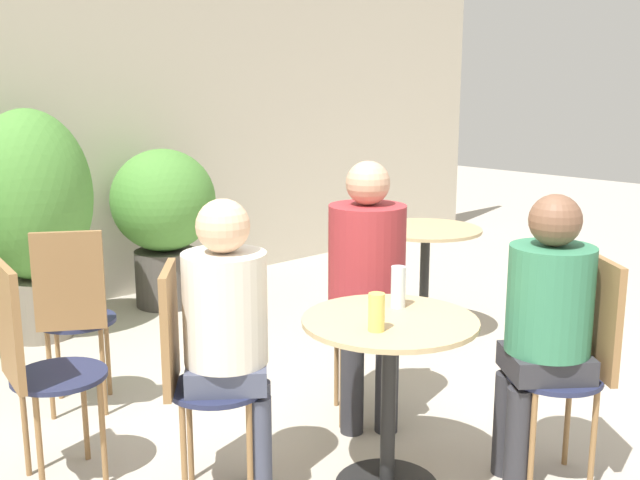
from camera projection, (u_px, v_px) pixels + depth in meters
name	position (u px, v px, depth m)	size (l,w,h in m)	color
cafe_table_near	(389.00, 366.00, 2.94)	(0.69, 0.69, 0.72)	black
cafe_table_far	(425.00, 258.00, 4.72)	(0.70, 0.70, 0.72)	black
bistro_chair_0	(578.00, 351.00, 3.00)	(0.44, 0.43, 0.94)	#232847
bistro_chair_1	(362.00, 301.00, 3.68)	(0.43, 0.44, 0.94)	#232847
bistro_chair_2	(192.00, 363.00, 2.87)	(0.44, 0.43, 0.94)	#232847
bistro_chair_3	(73.00, 305.00, 3.61)	(0.43, 0.43, 0.94)	#232847
bistro_chair_6	(33.00, 356.00, 2.95)	(0.40, 0.38, 0.94)	#232847
seated_person_0	(545.00, 315.00, 2.95)	(0.43, 0.42, 1.20)	#2D2D33
seated_person_1	(367.00, 272.00, 3.50)	(0.46, 0.46, 1.27)	#2D2D33
seated_person_2	(229.00, 322.00, 2.85)	(0.41, 0.41, 1.20)	#42475B
beer_glass_0	(377.00, 312.00, 2.75)	(0.06, 0.06, 0.14)	#DBC65B
beer_glass_1	(398.00, 287.00, 3.03)	(0.06, 0.06, 0.17)	silver
potted_plant_1	(32.00, 206.00, 4.68)	(0.75, 0.75, 1.46)	slate
potted_plant_2	(164.00, 213.00, 5.41)	(0.75, 0.75, 1.15)	#47423D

